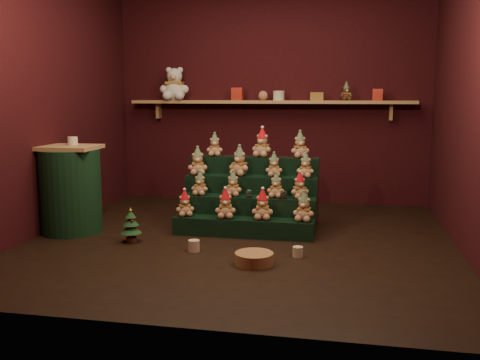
% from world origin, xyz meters
% --- Properties ---
extents(ground, '(4.00, 4.00, 0.00)m').
position_xyz_m(ground, '(0.00, 0.00, 0.00)').
color(ground, black).
rests_on(ground, ground).
extents(back_wall, '(4.00, 0.10, 2.80)m').
position_xyz_m(back_wall, '(0.00, 2.05, 1.40)').
color(back_wall, black).
rests_on(back_wall, ground).
extents(front_wall, '(4.00, 0.10, 2.80)m').
position_xyz_m(front_wall, '(0.00, -2.05, 1.40)').
color(front_wall, black).
rests_on(front_wall, ground).
extents(left_wall, '(0.10, 4.00, 2.80)m').
position_xyz_m(left_wall, '(-2.05, 0.00, 1.40)').
color(left_wall, black).
rests_on(left_wall, ground).
extents(right_wall, '(0.10, 4.00, 2.80)m').
position_xyz_m(right_wall, '(2.05, 0.00, 1.40)').
color(right_wall, black).
rests_on(right_wall, ground).
extents(back_shelf, '(3.60, 0.26, 0.24)m').
position_xyz_m(back_shelf, '(0.00, 1.87, 1.29)').
color(back_shelf, tan).
rests_on(back_shelf, ground).
extents(riser_tier_front, '(1.40, 0.22, 0.18)m').
position_xyz_m(riser_tier_front, '(-0.00, 0.16, 0.09)').
color(riser_tier_front, black).
rests_on(riser_tier_front, ground).
extents(riser_tier_midfront, '(1.40, 0.22, 0.36)m').
position_xyz_m(riser_tier_midfront, '(-0.00, 0.38, 0.18)').
color(riser_tier_midfront, black).
rests_on(riser_tier_midfront, ground).
extents(riser_tier_midback, '(1.40, 0.22, 0.54)m').
position_xyz_m(riser_tier_midback, '(-0.00, 0.60, 0.27)').
color(riser_tier_midback, black).
rests_on(riser_tier_midback, ground).
extents(riser_tier_back, '(1.40, 0.22, 0.72)m').
position_xyz_m(riser_tier_back, '(-0.00, 0.82, 0.36)').
color(riser_tier_back, black).
rests_on(riser_tier_back, ground).
extents(teddy_0, '(0.24, 0.23, 0.26)m').
position_xyz_m(teddy_0, '(-0.60, 0.16, 0.31)').
color(teddy_0, tan).
rests_on(teddy_0, riser_tier_front).
extents(teddy_1, '(0.24, 0.22, 0.29)m').
position_xyz_m(teddy_1, '(-0.18, 0.15, 0.32)').
color(teddy_1, tan).
rests_on(teddy_1, riser_tier_front).
extents(teddy_2, '(0.22, 0.21, 0.29)m').
position_xyz_m(teddy_2, '(0.19, 0.16, 0.33)').
color(teddy_2, tan).
rests_on(teddy_2, riser_tier_front).
extents(teddy_3, '(0.23, 0.21, 0.29)m').
position_xyz_m(teddy_3, '(0.59, 0.17, 0.32)').
color(teddy_3, tan).
rests_on(teddy_3, riser_tier_front).
extents(teddy_4, '(0.18, 0.17, 0.25)m').
position_xyz_m(teddy_4, '(-0.50, 0.37, 0.48)').
color(teddy_4, tan).
rests_on(teddy_4, riser_tier_midfront).
extents(teddy_5, '(0.19, 0.17, 0.26)m').
position_xyz_m(teddy_5, '(-0.15, 0.38, 0.49)').
color(teddy_5, tan).
rests_on(teddy_5, riser_tier_midfront).
extents(teddy_6, '(0.19, 0.17, 0.25)m').
position_xyz_m(teddy_6, '(0.29, 0.39, 0.49)').
color(teddy_6, tan).
rests_on(teddy_6, riser_tier_midfront).
extents(teddy_7, '(0.24, 0.23, 0.26)m').
position_xyz_m(teddy_7, '(0.53, 0.38, 0.49)').
color(teddy_7, tan).
rests_on(teddy_7, riser_tier_midfront).
extents(teddy_8, '(0.25, 0.23, 0.29)m').
position_xyz_m(teddy_8, '(-0.58, 0.58, 0.69)').
color(teddy_8, tan).
rests_on(teddy_8, riser_tier_midback).
extents(teddy_9, '(0.28, 0.26, 0.31)m').
position_xyz_m(teddy_9, '(-0.13, 0.61, 0.70)').
color(teddy_9, tan).
rests_on(teddy_9, riser_tier_midback).
extents(teddy_10, '(0.20, 0.19, 0.25)m').
position_xyz_m(teddy_10, '(0.23, 0.62, 0.66)').
color(teddy_10, tan).
rests_on(teddy_10, riser_tier_midback).
extents(teddy_11, '(0.21, 0.19, 0.25)m').
position_xyz_m(teddy_11, '(0.57, 0.61, 0.67)').
color(teddy_11, tan).
rests_on(teddy_11, riser_tier_midback).
extents(teddy_12, '(0.20, 0.19, 0.25)m').
position_xyz_m(teddy_12, '(-0.45, 0.81, 0.84)').
color(teddy_12, tan).
rests_on(teddy_12, riser_tier_back).
extents(teddy_13, '(0.26, 0.25, 0.31)m').
position_xyz_m(teddy_13, '(0.08, 0.83, 0.87)').
color(teddy_13, tan).
rests_on(teddy_13, riser_tier_back).
extents(teddy_14, '(0.25, 0.24, 0.28)m').
position_xyz_m(teddy_14, '(0.49, 0.82, 0.86)').
color(teddy_14, tan).
rests_on(teddy_14, riser_tier_back).
extents(snow_globe_a, '(0.06, 0.06, 0.08)m').
position_xyz_m(snow_globe_a, '(-0.23, 0.32, 0.40)').
color(snow_globe_a, black).
rests_on(snow_globe_a, riser_tier_midfront).
extents(snow_globe_b, '(0.06, 0.06, 0.08)m').
position_xyz_m(snow_globe_b, '(0.02, 0.32, 0.40)').
color(snow_globe_b, black).
rests_on(snow_globe_b, riser_tier_midfront).
extents(snow_globe_c, '(0.07, 0.07, 0.09)m').
position_xyz_m(snow_globe_c, '(0.38, 0.32, 0.41)').
color(snow_globe_c, black).
rests_on(snow_globe_c, riser_tier_midfront).
extents(side_table, '(0.62, 0.62, 0.89)m').
position_xyz_m(side_table, '(-1.76, -0.01, 0.44)').
color(side_table, tan).
rests_on(side_table, ground).
extents(table_ornament, '(0.10, 0.10, 0.08)m').
position_xyz_m(table_ornament, '(-1.76, 0.09, 0.93)').
color(table_ornament, beige).
rests_on(table_ornament, side_table).
extents(mini_christmas_tree, '(0.20, 0.20, 0.34)m').
position_xyz_m(mini_christmas_tree, '(-1.01, -0.27, 0.16)').
color(mini_christmas_tree, '#492C1A').
rests_on(mini_christmas_tree, ground).
extents(mug_left, '(0.10, 0.10, 0.10)m').
position_xyz_m(mug_left, '(-0.34, -0.45, 0.05)').
color(mug_left, beige).
rests_on(mug_left, ground).
extents(mug_right, '(0.09, 0.09, 0.09)m').
position_xyz_m(mug_right, '(0.59, -0.43, 0.05)').
color(mug_right, beige).
rests_on(mug_right, ground).
extents(wicker_basket, '(0.40, 0.40, 0.10)m').
position_xyz_m(wicker_basket, '(0.26, -0.71, 0.05)').
color(wicker_basket, '#A87443').
rests_on(wicker_basket, ground).
extents(white_bear, '(0.42, 0.38, 0.53)m').
position_xyz_m(white_bear, '(-1.24, 1.84, 1.59)').
color(white_bear, white).
rests_on(white_bear, back_shelf).
extents(brown_bear, '(0.19, 0.18, 0.22)m').
position_xyz_m(brown_bear, '(0.95, 1.84, 1.43)').
color(brown_bear, '#482618').
rests_on(brown_bear, back_shelf).
extents(gift_tin_red_a, '(0.14, 0.14, 0.16)m').
position_xyz_m(gift_tin_red_a, '(-0.41, 1.85, 1.40)').
color(gift_tin_red_a, '#AE291A').
rests_on(gift_tin_red_a, back_shelf).
extents(gift_tin_cream, '(0.14, 0.14, 0.12)m').
position_xyz_m(gift_tin_cream, '(0.12, 1.85, 1.38)').
color(gift_tin_cream, beige).
rests_on(gift_tin_cream, back_shelf).
extents(gift_tin_red_b, '(0.12, 0.12, 0.14)m').
position_xyz_m(gift_tin_red_b, '(1.33, 1.85, 1.39)').
color(gift_tin_red_b, '#AE291A').
rests_on(gift_tin_red_b, back_shelf).
extents(shelf_plush_ball, '(0.12, 0.12, 0.12)m').
position_xyz_m(shelf_plush_ball, '(-0.08, 1.85, 1.38)').
color(shelf_plush_ball, tan).
rests_on(shelf_plush_ball, back_shelf).
extents(scarf_gift_box, '(0.16, 0.10, 0.10)m').
position_xyz_m(scarf_gift_box, '(0.60, 1.85, 1.37)').
color(scarf_gift_box, '#C75F1C').
rests_on(scarf_gift_box, back_shelf).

